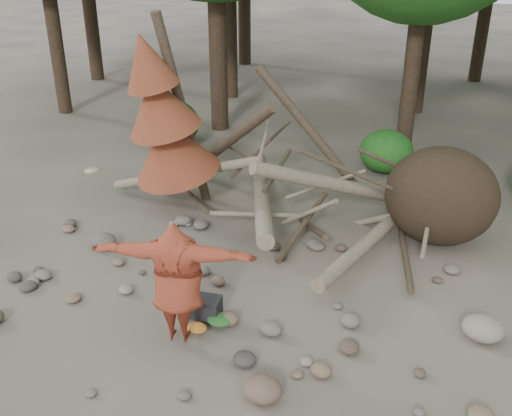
% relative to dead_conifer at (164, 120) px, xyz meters
% --- Properties ---
extents(ground, '(120.00, 120.00, 0.00)m').
position_rel_dead_conifer_xyz_m(ground, '(3.12, -3.37, -2.11)').
color(ground, '#514C44').
rests_on(ground, ground).
extents(deadfall_pile, '(8.55, 5.24, 3.30)m').
position_rel_dead_conifer_xyz_m(deadfall_pile, '(5.13, 0.87, -1.16)').
color(deadfall_pile, '#332619').
rests_on(deadfall_pile, ground).
extents(dead_conifer, '(2.06, 2.16, 4.35)m').
position_rel_dead_conifer_xyz_m(dead_conifer, '(0.00, 0.00, 0.00)').
color(dead_conifer, '#4C3F30').
rests_on(dead_conifer, ground).
extents(bush_left, '(1.80, 1.80, 1.44)m').
position_rel_dead_conifer_xyz_m(bush_left, '(-2.38, 3.83, -1.39)').
color(bush_left, '#1B5316').
rests_on(bush_left, ground).
extents(bush_mid, '(1.40, 1.40, 1.12)m').
position_rel_dead_conifer_xyz_m(bush_mid, '(3.92, 4.43, -1.55)').
color(bush_mid, '#256A1E').
rests_on(bush_mid, ground).
extents(frisbee_thrower, '(3.04, 1.26, 2.34)m').
position_rel_dead_conifer_xyz_m(frisbee_thrower, '(2.65, -3.97, -1.06)').
color(frisbee_thrower, maroon).
rests_on(frisbee_thrower, ground).
extents(backpack, '(0.55, 0.42, 0.34)m').
position_rel_dead_conifer_xyz_m(backpack, '(2.72, -3.34, -1.94)').
color(backpack, black).
rests_on(backpack, ground).
extents(cloth_green, '(0.41, 0.34, 0.15)m').
position_rel_dead_conifer_xyz_m(cloth_green, '(3.03, -3.42, -2.03)').
color(cloth_green, '#286429').
rests_on(cloth_green, ground).
extents(cloth_orange, '(0.32, 0.26, 0.12)m').
position_rel_dead_conifer_xyz_m(cloth_orange, '(2.80, -3.73, -2.05)').
color(cloth_orange, '#C67621').
rests_on(cloth_orange, ground).
extents(boulder_front_right, '(0.53, 0.47, 0.32)m').
position_rel_dead_conifer_xyz_m(boulder_front_right, '(4.28, -4.59, -1.95)').
color(boulder_front_right, brown).
rests_on(boulder_front_right, ground).
extents(boulder_mid_right, '(0.63, 0.57, 0.38)m').
position_rel_dead_conifer_xyz_m(boulder_mid_right, '(6.84, -2.06, -1.92)').
color(boulder_mid_right, gray).
rests_on(boulder_mid_right, ground).
extents(boulder_mid_left, '(0.51, 0.46, 0.31)m').
position_rel_dead_conifer_xyz_m(boulder_mid_left, '(-0.25, -2.07, -1.96)').
color(boulder_mid_left, '#5D574E').
rests_on(boulder_mid_left, ground).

